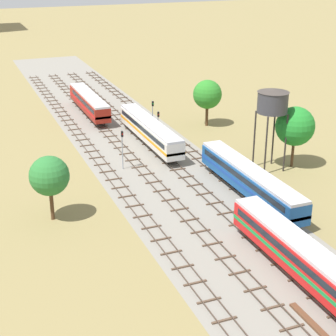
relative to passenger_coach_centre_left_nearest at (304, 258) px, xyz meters
name	(u,v)px	position (x,y,z in m)	size (l,w,h in m)	color
ground_plane	(147,157)	(-2.39, 36.95, -2.61)	(480.00, 480.00, 0.00)	olive
ballast_bed	(147,157)	(-2.39, 36.95, -2.61)	(18.35, 176.00, 0.01)	gray
track_far_left	(99,161)	(-9.56, 37.95, -2.48)	(2.40, 126.00, 0.29)	#47382D
track_left	(130,156)	(-4.78, 37.95, -2.48)	(2.40, 126.00, 0.29)	#47382D
track_centre_left	(159,152)	(0.00, 37.95, -2.48)	(2.40, 126.00, 0.29)	#47382D
track_centre	(187,148)	(4.78, 37.95, -2.48)	(2.40, 126.00, 0.29)	#47382D
passenger_coach_centre_left_nearest	(304,258)	(0.00, 0.00, 0.00)	(2.96, 22.00, 3.80)	red
passenger_coach_centre_near	(250,179)	(4.78, 18.40, 0.00)	(2.96, 22.00, 3.80)	#194C8C
passenger_coach_centre_left_mid	(150,130)	(0.00, 42.03, 0.00)	(2.96, 22.00, 3.80)	beige
diesel_railcar_left_midfar	(89,102)	(-4.78, 62.52, -0.02)	(2.96, 20.50, 3.80)	maroon
water_tower	(273,102)	(12.28, 25.98, 7.37)	(4.44, 4.44, 11.86)	#2D2826
signal_post_nearest	(158,121)	(2.39, 44.45, 0.45)	(0.28, 0.47, 4.78)	gray
signal_post_near	(122,145)	(-7.17, 33.74, 1.08)	(0.28, 0.47, 5.86)	gray
signal_post_mid	(153,113)	(2.39, 47.08, 1.11)	(0.28, 0.47, 5.91)	gray
lineside_tree_0	(207,95)	(13.09, 48.06, 3.11)	(5.10, 5.10, 8.30)	#4C331E
lineside_tree_1	(49,176)	(-19.56, 21.79, 2.89)	(4.63, 4.63, 7.85)	#4C331E
lineside_tree_2	(295,126)	(16.06, 25.58, 3.49)	(5.63, 5.63, 8.93)	#4C331E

